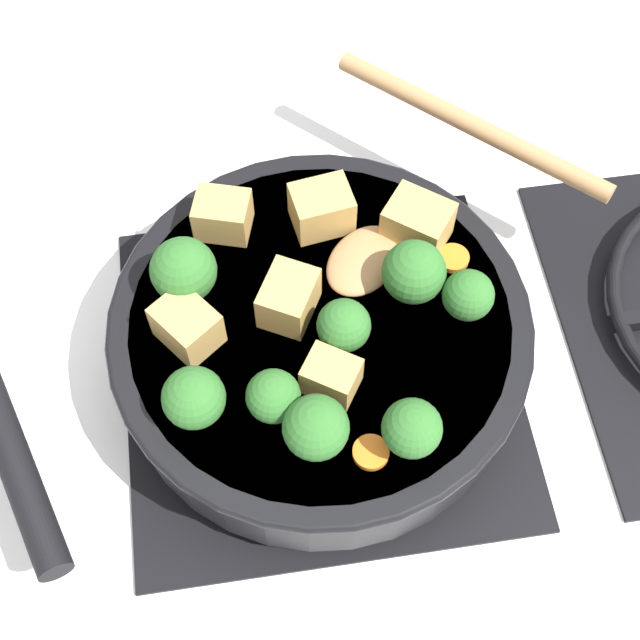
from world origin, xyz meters
TOP-DOWN VIEW (x-y plane):
  - ground_plane at (0.00, 0.00)m, footprint 2.40×2.40m
  - front_burner_grate at (0.00, 0.00)m, footprint 0.31×0.31m
  - skillet_pan at (0.00, -0.00)m, footprint 0.31×0.41m
  - wooden_spoon at (-0.11, 0.10)m, footprint 0.25×0.25m
  - tofu_cube_center_large at (-0.01, -0.02)m, footprint 0.05×0.05m
  - tofu_cube_near_handle at (-0.06, 0.08)m, footprint 0.06×0.06m
  - tofu_cube_east_chunk at (0.00, -0.09)m, footprint 0.05×0.05m
  - tofu_cube_west_chunk at (-0.09, -0.06)m, footprint 0.04×0.05m
  - tofu_cube_back_piece at (-0.09, 0.01)m, footprint 0.04×0.05m
  - tofu_cube_front_piece at (0.05, 0.00)m, footprint 0.04×0.05m
  - broccoli_floret_near_spoon at (0.06, -0.09)m, footprint 0.04×0.04m
  - broccoli_floret_center_top at (0.07, -0.04)m, footprint 0.04×0.04m
  - broccoli_floret_east_rim at (0.10, 0.04)m, footprint 0.04×0.04m
  - broccoli_floret_west_rim at (0.01, 0.10)m, footprint 0.04×0.04m
  - broccoli_floret_north_edge at (-0.01, 0.07)m, footprint 0.05×0.05m
  - broccoli_floret_south_cluster at (-0.04, -0.09)m, footprint 0.05×0.05m
  - broccoli_floret_mid_floret at (0.02, 0.01)m, footprint 0.04×0.04m
  - broccoli_floret_small_inner at (0.09, -0.02)m, footprint 0.04×0.04m
  - carrot_slice_orange_thin at (0.11, 0.02)m, footprint 0.02×0.02m
  - carrot_slice_near_center at (-0.04, 0.11)m, footprint 0.02×0.02m

SIDE VIEW (x-z plane):
  - ground_plane at x=0.00m, z-range 0.00..0.00m
  - front_burner_grate at x=0.00m, z-range 0.00..0.03m
  - skillet_pan at x=0.00m, z-range 0.03..0.09m
  - carrot_slice_orange_thin at x=0.11m, z-range 0.09..0.09m
  - carrot_slice_near_center at x=-0.04m, z-range 0.09..0.09m
  - wooden_spoon at x=-0.11m, z-range 0.09..0.10m
  - tofu_cube_front_piece at x=0.05m, z-range 0.09..0.12m
  - tofu_cube_west_chunk at x=-0.09m, z-range 0.09..0.12m
  - tofu_cube_east_chunk at x=0.00m, z-range 0.09..0.12m
  - tofu_cube_center_large at x=-0.01m, z-range 0.09..0.12m
  - tofu_cube_back_piece at x=-0.09m, z-range 0.09..0.12m
  - tofu_cube_near_handle at x=-0.06m, z-range 0.09..0.12m
  - broccoli_floret_center_top at x=0.07m, z-range 0.09..0.14m
  - broccoli_floret_west_rim at x=0.01m, z-range 0.09..0.14m
  - broccoli_floret_mid_floret at x=0.02m, z-range 0.09..0.14m
  - broccoli_floret_east_rim at x=0.10m, z-range 0.09..0.14m
  - broccoli_floret_near_spoon at x=0.06m, z-range 0.09..0.14m
  - broccoli_floret_small_inner at x=0.09m, z-range 0.09..0.14m
  - broccoli_floret_north_edge at x=-0.01m, z-range 0.09..0.14m
  - broccoli_floret_south_cluster at x=-0.04m, z-range 0.09..0.14m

